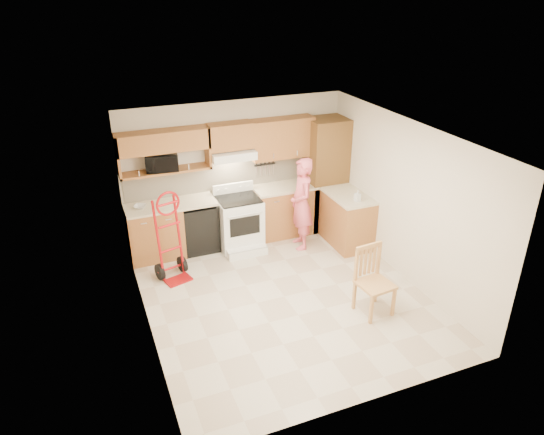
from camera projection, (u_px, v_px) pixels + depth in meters
floor at (284, 297)px, 7.53m from camera, size 4.00×4.50×0.02m
ceiling at (286, 135)px, 6.44m from camera, size 4.00×4.50×0.02m
wall_back at (235, 170)px, 8.88m from camera, size 4.00×0.02×2.50m
wall_front at (373, 313)px, 5.10m from camera, size 4.00×0.02×2.50m
wall_left at (140, 248)px, 6.31m from camera, size 0.02×4.50×2.50m
wall_right at (405, 201)px, 7.66m from camera, size 0.02×4.50×2.50m
backsplash at (236, 173)px, 8.88m from camera, size 3.92×0.03×0.55m
lower_cab_left at (155, 233)px, 8.44m from camera, size 0.90×0.60×0.90m
dishwasher at (199, 226)px, 8.70m from camera, size 0.60×0.60×0.85m
lower_cab_right at (284, 210)px, 9.24m from camera, size 1.14×0.60×0.90m
countertop_left at (170, 204)px, 8.34m from camera, size 1.50×0.63×0.04m
countertop_right at (285, 187)px, 9.04m from camera, size 1.14×0.63×0.04m
cab_return_right at (347, 220)px, 8.87m from camera, size 0.60×1.00×0.90m
countertop_return at (349, 196)px, 8.66m from camera, size 0.63×1.00×0.04m
pantry_tall at (325, 174)px, 9.26m from camera, size 0.70×0.60×2.10m
upper_cab_left at (163, 141)px, 7.99m from camera, size 1.50×0.33×0.34m
upper_shelf_mw at (166, 171)px, 8.21m from camera, size 1.50×0.33×0.04m
upper_cab_center at (230, 136)px, 8.39m from camera, size 0.76×0.33×0.44m
upper_cab_right at (282, 138)px, 8.77m from camera, size 1.14×0.33×0.70m
range_hood at (232, 155)px, 8.47m from camera, size 0.76×0.46×0.14m
knife_strip at (265, 168)px, 9.02m from camera, size 0.40×0.05×0.29m
microwave at (161, 162)px, 8.12m from camera, size 0.56×0.42×0.29m
range at (240, 219)px, 8.68m from camera, size 0.74×0.97×1.09m
person at (301, 204)px, 8.60m from camera, size 0.47×0.65×1.64m
hand_truck at (172, 241)px, 7.70m from camera, size 0.64×0.61×1.35m
dining_chair at (375, 282)px, 6.97m from camera, size 0.50×0.54×1.01m
soap_bottle at (358, 196)px, 8.38m from camera, size 0.09×0.10×0.20m
bowl at (140, 207)px, 8.15m from camera, size 0.26×0.26×0.05m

